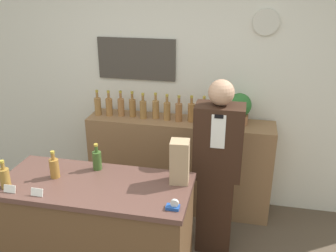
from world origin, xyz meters
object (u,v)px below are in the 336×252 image
shopkeeper (217,170)px  tape_dispenser (173,206)px  potted_plant (239,108)px  paper_bag (180,162)px

shopkeeper → tape_dispenser: (-0.22, -0.84, 0.16)m
potted_plant → paper_bag: size_ratio=0.93×
shopkeeper → potted_plant: bearing=77.2°
tape_dispenser → paper_bag: bearing=93.9°
potted_plant → paper_bag: 1.18m
shopkeeper → potted_plant: shopkeeper is taller
potted_plant → paper_bag: (-0.39, -1.11, -0.06)m
potted_plant → shopkeeper: bearing=-102.8°
tape_dispenser → potted_plant: bearing=76.1°
shopkeeper → potted_plant: size_ratio=5.22×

